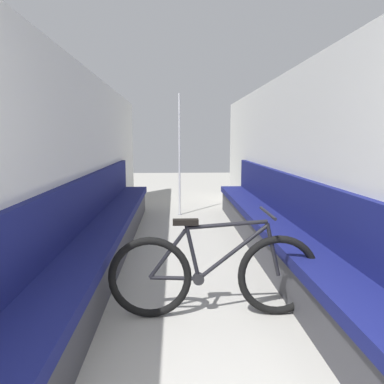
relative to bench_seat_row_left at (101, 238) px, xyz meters
The scene contains 6 objects.
wall_left 0.84m from the bench_seat_row_left, 168.13° to the left, with size 0.10×10.47×2.24m, color silver.
wall_right 2.41m from the bench_seat_row_left, ahead, with size 0.10×10.47×2.24m, color silver.
bench_seat_row_left is the anchor object (origin of this frame).
bench_seat_row_right 2.02m from the bench_seat_row_left, ahead, with size 0.47×6.55×1.00m.
bicycle 1.70m from the bench_seat_row_left, 47.86° to the right, with size 1.69×0.46×0.85m.
grab_pole_near 3.03m from the bench_seat_row_left, 71.79° to the left, with size 0.08×0.08×2.22m.
Camera 1 is at (-0.18, -0.52, 1.42)m, focal length 35.00 mm.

